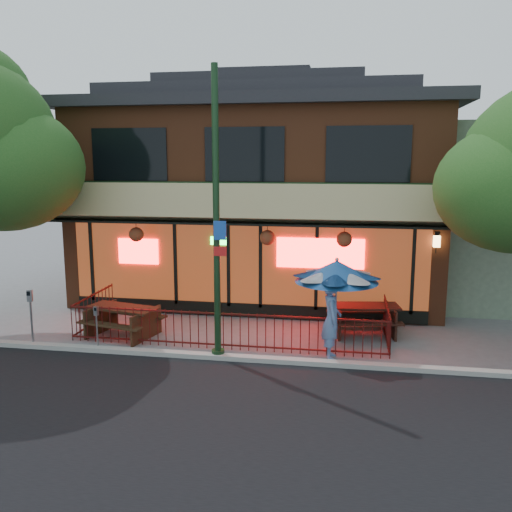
{
  "coord_description": "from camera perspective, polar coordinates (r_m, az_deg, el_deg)",
  "views": [
    {
      "loc": [
        3.06,
        -12.86,
        4.82
      ],
      "look_at": [
        0.55,
        2.0,
        2.16
      ],
      "focal_mm": 38.0,
      "sensor_mm": 36.0,
      "label": 1
    }
  ],
  "objects": [
    {
      "name": "street_light",
      "position": [
        12.93,
        -4.17,
        2.57
      ],
      "size": [
        0.43,
        0.32,
        7.0
      ],
      "color": "#163219",
      "rests_on": "ground"
    },
    {
      "name": "ground",
      "position": [
        14.07,
        -3.62,
        -10.04
      ],
      "size": [
        80.0,
        80.0,
        0.0
      ],
      "primitive_type": "plane",
      "color": "gray",
      "rests_on": "ground"
    },
    {
      "name": "asphalt_street",
      "position": [
        8.92,
        -13.19,
        -22.96
      ],
      "size": [
        80.0,
        11.0,
        0.0
      ],
      "primitive_type": "cube",
      "color": "black",
      "rests_on": "ground"
    },
    {
      "name": "patio_umbrella",
      "position": [
        13.84,
        8.48,
        -1.6
      ],
      "size": [
        2.11,
        2.11,
        2.41
      ],
      "color": "gray",
      "rests_on": "ground"
    },
    {
      "name": "parking_meter_far",
      "position": [
        15.31,
        -22.64,
        -5.09
      ],
      "size": [
        0.16,
        0.15,
        1.53
      ],
      "color": "gray",
      "rests_on": "ground"
    },
    {
      "name": "parking_meter_near",
      "position": [
        14.5,
        -16.44,
        -6.54
      ],
      "size": [
        0.12,
        0.1,
        1.17
      ],
      "color": "gray",
      "rests_on": "ground"
    },
    {
      "name": "curb",
      "position": [
        13.59,
        -4.12,
        -10.51
      ],
      "size": [
        80.0,
        0.25,
        0.12
      ],
      "primitive_type": "cube",
      "color": "#999993",
      "rests_on": "ground"
    },
    {
      "name": "restaurant_building",
      "position": [
        20.21,
        0.88,
        8.05
      ],
      "size": [
        12.96,
        9.49,
        8.05
      ],
      "color": "brown",
      "rests_on": "ground"
    },
    {
      "name": "patio_fence",
      "position": [
        14.33,
        -3.19,
        -6.99
      ],
      "size": [
        8.44,
        2.62,
        1.0
      ],
      "color": "#47110F",
      "rests_on": "ground"
    },
    {
      "name": "picnic_table_left",
      "position": [
        15.54,
        -13.83,
        -6.23
      ],
      "size": [
        2.24,
        1.9,
        0.84
      ],
      "color": "#362313",
      "rests_on": "ground"
    },
    {
      "name": "pedestrian",
      "position": [
        13.44,
        7.95,
        -6.64
      ],
      "size": [
        0.56,
        0.78,
        1.98
      ],
      "primitive_type": "imported",
      "rotation": [
        0.0,
        0.0,
        1.69
      ],
      "color": "#5779AE",
      "rests_on": "ground"
    },
    {
      "name": "picnic_table_right",
      "position": [
        15.58,
        11.26,
        -6.1
      ],
      "size": [
        2.14,
        1.76,
        0.83
      ],
      "color": "black",
      "rests_on": "ground"
    }
  ]
}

